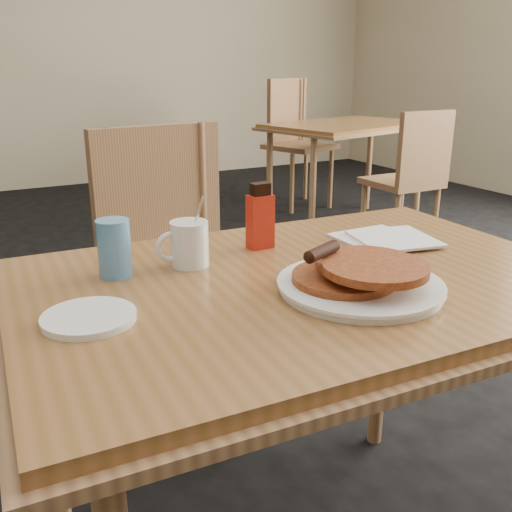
% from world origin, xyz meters
% --- Properties ---
extents(main_table, '(1.20, 0.84, 0.75)m').
position_xyz_m(main_table, '(0.05, 0.02, 0.71)').
color(main_table, brown).
rests_on(main_table, floor).
extents(neighbor_table, '(1.28, 1.00, 0.75)m').
position_xyz_m(neighbor_table, '(2.03, 2.51, 0.71)').
color(neighbor_table, brown).
rests_on(neighbor_table, floor).
extents(chair_main_far, '(0.48, 0.48, 0.97)m').
position_xyz_m(chair_main_far, '(0.05, 0.78, 0.58)').
color(chair_main_far, '#A0744B').
rests_on(chair_main_far, floor).
extents(chair_neighbor_far, '(0.60, 0.61, 1.04)m').
position_xyz_m(chair_neighbor_far, '(2.05, 3.26, 0.62)').
color(chair_neighbor_far, '#A0744B').
rests_on(chair_neighbor_far, floor).
extents(chair_neighbor_near, '(0.40, 0.41, 0.89)m').
position_xyz_m(chair_neighbor_near, '(2.00, 1.78, 0.53)').
color(chair_neighbor_near, '#A0744B').
rests_on(chair_neighbor_near, floor).
extents(pancake_plate, '(0.31, 0.31, 0.09)m').
position_xyz_m(pancake_plate, '(0.10, -0.09, 0.77)').
color(pancake_plate, white).
rests_on(pancake_plate, main_table).
extents(coffee_mug, '(0.11, 0.08, 0.15)m').
position_xyz_m(coffee_mug, '(-0.13, 0.19, 0.80)').
color(coffee_mug, white).
rests_on(coffee_mug, main_table).
extents(syrup_bottle, '(0.06, 0.04, 0.15)m').
position_xyz_m(syrup_bottle, '(0.06, 0.22, 0.82)').
color(syrup_bottle, maroon).
rests_on(syrup_bottle, main_table).
extents(napkin_stack, '(0.21, 0.23, 0.01)m').
position_xyz_m(napkin_stack, '(0.35, 0.13, 0.76)').
color(napkin_stack, silver).
rests_on(napkin_stack, main_table).
extents(blue_tumbler, '(0.08, 0.08, 0.11)m').
position_xyz_m(blue_tumbler, '(-0.28, 0.20, 0.81)').
color(blue_tumbler, '#528CC2').
rests_on(blue_tumbler, main_table).
extents(side_saucer, '(0.18, 0.18, 0.01)m').
position_xyz_m(side_saucer, '(-0.38, 0.01, 0.76)').
color(side_saucer, white).
rests_on(side_saucer, main_table).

